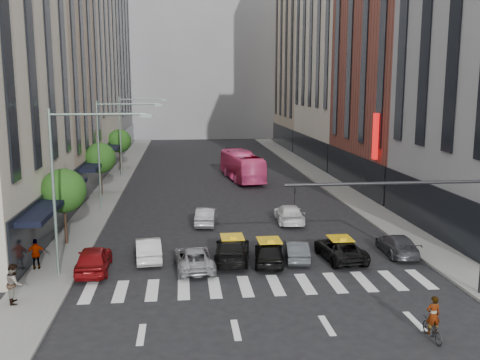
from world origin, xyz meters
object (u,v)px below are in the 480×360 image
object	(u,v)px
streetlamp_mid	(110,140)
motorcycle	(432,329)
car_white_front	(148,249)
pedestrian_far	(36,254)
streetlamp_near	(71,170)
taxi_left	(232,249)
taxi_center	(269,252)
car_red	(94,259)
bus	(242,166)
pedestrian_near	(14,283)
streetlamp_far	(129,126)

from	to	relation	value
streetlamp_mid	motorcycle	xyz separation A→B (m)	(15.99, -25.23, -5.46)
car_white_front	pedestrian_far	size ratio (longest dim) A/B	2.37
streetlamp_near	car_white_front	bearing A→B (deg)	32.87
taxi_left	streetlamp_mid	bearing A→B (deg)	-51.54
streetlamp_near	pedestrian_far	size ratio (longest dim) A/B	5.15
taxi_center	motorcycle	distance (m)	11.38
car_white_front	streetlamp_near	bearing A→B (deg)	27.28
car_red	bus	size ratio (longest dim) A/B	0.40
car_white_front	motorcycle	distance (m)	16.90
pedestrian_near	pedestrian_far	world-z (taller)	pedestrian_near
taxi_left	taxi_center	size ratio (longest dim) A/B	1.21
taxi_left	motorcycle	bearing A→B (deg)	130.36
streetlamp_mid	motorcycle	size ratio (longest dim) A/B	5.32
streetlamp_far	taxi_left	bearing A→B (deg)	-73.87
taxi_center	pedestrian_near	world-z (taller)	pedestrian_near
streetlamp_far	taxi_center	distance (m)	33.33
car_white_front	bus	world-z (taller)	bus
pedestrian_near	car_red	bearing A→B (deg)	-47.51
taxi_center	streetlamp_far	bearing A→B (deg)	-62.90
streetlamp_far	taxi_center	bearing A→B (deg)	-70.75
bus	pedestrian_far	xyz separation A→B (m)	(-14.82, -28.45, -0.54)
taxi_left	bus	world-z (taller)	bus
motorcycle	pedestrian_far	xyz separation A→B (m)	(-18.35, 10.26, 0.58)
taxi_center	pedestrian_far	bearing A→B (deg)	7.38
pedestrian_far	pedestrian_near	bearing A→B (deg)	84.53
streetlamp_mid	pedestrian_far	world-z (taller)	streetlamp_mid
taxi_center	motorcycle	world-z (taller)	taxi_center
streetlamp_far	bus	size ratio (longest dim) A/B	0.80
car_red	car_white_front	bearing A→B (deg)	-149.99
streetlamp_near	taxi_center	bearing A→B (deg)	4.85
taxi_center	pedestrian_far	size ratio (longest dim) A/B	2.37
car_white_front	taxi_left	size ratio (longest dim) A/B	0.83
motorcycle	streetlamp_near	bearing A→B (deg)	-30.35
pedestrian_far	streetlamp_near	bearing A→B (deg)	148.15
pedestrian_near	pedestrian_far	xyz separation A→B (m)	(-0.24, 4.79, -0.08)
streetlamp_near	pedestrian_near	size ratio (longest dim) A/B	4.71
streetlamp_far	car_red	distance (m)	31.82
streetlamp_mid	taxi_center	distance (m)	19.29
car_white_front	pedestrian_near	world-z (taller)	pedestrian_near
taxi_center	pedestrian_far	xyz separation A→B (m)	(-13.21, 0.11, 0.32)
taxi_left	taxi_center	distance (m)	2.24
streetlamp_near	streetlamp_mid	xyz separation A→B (m)	(0.00, 16.00, 0.00)
car_red	pedestrian_far	xyz separation A→B (m)	(-3.20, 0.42, 0.27)
car_white_front	pedestrian_near	xyz separation A→B (m)	(-5.89, -6.20, 0.42)
car_white_front	pedestrian_near	distance (m)	8.56
car_red	taxi_left	distance (m)	7.99
pedestrian_near	car_white_front	bearing A→B (deg)	-56.91
car_red	bus	distance (m)	31.13
car_white_front	pedestrian_far	xyz separation A→B (m)	(-6.12, -1.40, 0.34)
streetlamp_mid	taxi_left	world-z (taller)	streetlamp_mid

